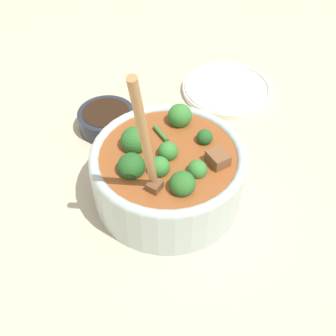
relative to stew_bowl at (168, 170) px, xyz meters
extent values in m
plane|color=#C6B293|center=(0.00, 0.00, -0.06)|extent=(4.00, 4.00, 0.00)
cylinder|color=#B2C6BC|center=(0.00, 0.00, -0.01)|extent=(0.24, 0.24, 0.09)
torus|color=#B2C6BC|center=(0.00, 0.00, 0.03)|extent=(0.24, 0.24, 0.02)
cylinder|color=brown|center=(0.00, 0.00, 0.01)|extent=(0.22, 0.22, 0.06)
sphere|color=#2D6B28|center=(-0.06, 0.04, 0.04)|extent=(0.04, 0.04, 0.04)
cylinder|color=#6B9956|center=(-0.06, 0.04, 0.02)|extent=(0.01, 0.01, 0.02)
sphere|color=#387F33|center=(0.00, 0.00, 0.04)|extent=(0.03, 0.03, 0.03)
cylinder|color=#6B9956|center=(0.00, 0.00, 0.02)|extent=(0.01, 0.01, 0.01)
sphere|color=#235B23|center=(0.02, 0.06, 0.04)|extent=(0.04, 0.04, 0.04)
cylinder|color=#6B9956|center=(0.02, 0.06, 0.01)|extent=(0.01, 0.01, 0.02)
sphere|color=#387F33|center=(0.04, -0.07, 0.05)|extent=(0.04, 0.04, 0.04)
cylinder|color=#6B9956|center=(0.04, -0.07, 0.02)|extent=(0.01, 0.01, 0.02)
sphere|color=#387F33|center=(-0.06, 0.00, 0.04)|extent=(0.03, 0.03, 0.03)
cylinder|color=#6B9956|center=(-0.06, 0.00, 0.02)|extent=(0.01, 0.01, 0.01)
sphere|color=#2D6B28|center=(0.05, 0.02, 0.05)|extent=(0.04, 0.04, 0.04)
cylinder|color=#6B9956|center=(0.05, 0.02, 0.01)|extent=(0.02, 0.02, 0.02)
sphere|color=#235B23|center=(-0.02, -0.06, 0.04)|extent=(0.03, 0.03, 0.03)
cylinder|color=#6B9956|center=(-0.02, -0.06, 0.02)|extent=(0.01, 0.01, 0.01)
sphere|color=#387F33|center=(-0.01, 0.03, 0.04)|extent=(0.03, 0.03, 0.03)
cylinder|color=#6B9956|center=(-0.01, 0.03, 0.02)|extent=(0.01, 0.01, 0.01)
cube|color=brown|center=(-0.03, 0.06, 0.04)|extent=(0.02, 0.02, 0.02)
cube|color=brown|center=(-0.07, -0.04, 0.04)|extent=(0.04, 0.04, 0.02)
cylinder|color=#3D7533|center=(0.04, -0.03, 0.04)|extent=(0.04, 0.02, 0.01)
ellipsoid|color=#A87A47|center=(-0.02, 0.06, 0.03)|extent=(0.04, 0.03, 0.01)
cylinder|color=#A87A47|center=(-0.03, 0.08, 0.14)|extent=(0.03, 0.06, 0.22)
cylinder|color=#232833|center=(0.20, -0.05, -0.04)|extent=(0.11, 0.11, 0.04)
cylinder|color=black|center=(0.20, -0.05, -0.03)|extent=(0.09, 0.09, 0.01)
cylinder|color=silver|center=(0.09, -0.30, -0.05)|extent=(0.19, 0.19, 0.01)
torus|color=silver|center=(0.09, -0.30, -0.05)|extent=(0.19, 0.19, 0.01)
camera|label=1|loc=(-0.29, 0.34, 0.48)|focal=45.00mm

